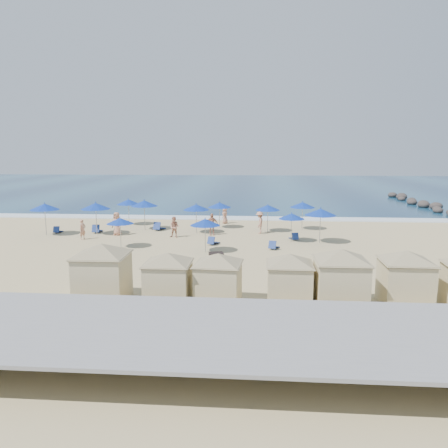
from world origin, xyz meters
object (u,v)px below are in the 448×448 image
(cabana_2, at_px, (218,273))
(beachgoer_0, at_px, (83,229))
(cabana_5, at_px, (406,271))
(beachgoer_4, at_px, (225,215))
(beachgoer_2, at_px, (212,224))
(cabana_1, at_px, (168,272))
(umbrella_2, at_px, (128,202))
(cabana_3, at_px, (289,273))
(umbrella_3, at_px, (120,221))
(umbrella_8, at_px, (292,216))
(umbrella_10, at_px, (268,208))
(rock_jetty, at_px, (428,206))
(trash_bin, at_px, (216,260))
(umbrella_0, at_px, (45,207))
(umbrella_1, at_px, (96,206))
(cabana_4, at_px, (341,271))
(umbrella_4, at_px, (144,203))
(beachgoer_5, at_px, (117,224))
(cabana_0, at_px, (102,265))
(umbrella_6, at_px, (205,222))
(umbrella_5, at_px, (196,207))
(beachgoer_1, at_px, (174,227))
(umbrella_9, at_px, (303,205))
(beachgoer_3, at_px, (260,222))
(umbrella_7, at_px, (219,205))

(cabana_2, relative_size, beachgoer_0, 2.62)
(cabana_5, relative_size, beachgoer_4, 2.78)
(beachgoer_0, height_order, beachgoer_2, beachgoer_2)
(cabana_1, xyz_separation_m, umbrella_2, (-7.97, 20.76, 0.64))
(cabana_3, relative_size, umbrella_3, 1.86)
(cabana_2, distance_m, umbrella_8, 14.70)
(cabana_2, relative_size, umbrella_10, 1.73)
(rock_jetty, bearing_deg, umbrella_2, -156.44)
(trash_bin, xyz_separation_m, umbrella_0, (-14.75, 8.72, 1.90))
(umbrella_1, relative_size, beachgoer_4, 1.71)
(rock_jetty, bearing_deg, umbrella_8, -130.63)
(trash_bin, height_order, cabana_2, cabana_2)
(cabana_4, relative_size, cabana_5, 1.05)
(umbrella_10, bearing_deg, umbrella_4, 179.06)
(cabana_4, distance_m, beachgoer_0, 21.87)
(umbrella_4, bearing_deg, umbrella_0, -157.28)
(cabana_3, relative_size, beachgoer_5, 2.17)
(cabana_0, relative_size, umbrella_10, 1.99)
(umbrella_6, bearing_deg, trash_bin, -73.40)
(umbrella_8, bearing_deg, umbrella_1, 173.85)
(cabana_3, distance_m, umbrella_5, 18.06)
(cabana_3, xyz_separation_m, beachgoer_1, (-7.96, 14.87, -0.65))
(beachgoer_1, bearing_deg, beachgoer_5, -177.87)
(umbrella_9, bearing_deg, umbrella_8, -104.01)
(cabana_3, distance_m, beachgoer_1, 16.88)
(trash_bin, relative_size, beachgoer_2, 0.46)
(cabana_5, bearing_deg, umbrella_4, 132.44)
(umbrella_3, distance_m, beachgoer_3, 11.64)
(cabana_4, distance_m, beachgoer_4, 23.03)
(rock_jetty, bearing_deg, umbrella_5, -145.11)
(beachgoer_1, relative_size, beachgoer_4, 1.05)
(cabana_2, bearing_deg, beachgoer_1, 107.85)
(cabana_3, bearing_deg, umbrella_4, 121.68)
(umbrella_9, distance_m, beachgoer_5, 15.74)
(cabana_4, distance_m, umbrella_10, 18.30)
(cabana_2, xyz_separation_m, umbrella_7, (-1.67, 19.65, 0.57))
(trash_bin, relative_size, umbrella_2, 0.33)
(cabana_2, bearing_deg, cabana_0, 179.49)
(umbrella_1, xyz_separation_m, umbrella_8, (15.66, -1.69, -0.41))
(cabana_2, bearing_deg, cabana_5, 3.75)
(trash_bin, xyz_separation_m, beachgoer_2, (-1.31, 9.75, 0.48))
(cabana_3, xyz_separation_m, beachgoer_5, (-12.77, 15.38, -0.53))
(beachgoer_1, bearing_deg, umbrella_4, 142.94)
(cabana_2, relative_size, beachgoer_5, 2.16)
(cabana_1, bearing_deg, umbrella_6, 87.75)
(beachgoer_0, bearing_deg, cabana_3, -108.06)
(cabana_5, distance_m, umbrella_2, 27.21)
(trash_bin, relative_size, umbrella_5, 0.33)
(umbrella_7, xyz_separation_m, beachgoer_3, (3.55, -2.36, -1.14))
(umbrella_8, height_order, beachgoer_5, umbrella_8)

